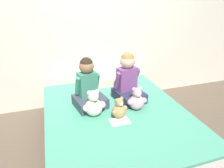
# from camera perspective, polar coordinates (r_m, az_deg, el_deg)

# --- Properties ---
(ground_plane) EXTENTS (14.00, 14.00, 0.00)m
(ground_plane) POSITION_cam_1_polar(r_m,az_deg,el_deg) (2.59, 1.11, -15.04)
(ground_plane) COLOR brown
(wall_behind_bed) EXTENTS (8.00, 0.06, 2.50)m
(wall_behind_bed) POSITION_cam_1_polar(r_m,az_deg,el_deg) (3.05, -5.43, 16.87)
(wall_behind_bed) COLOR silver
(wall_behind_bed) RESTS_ON ground_plane
(bed) EXTENTS (1.63, 1.93, 0.39)m
(bed) POSITION_cam_1_polar(r_m,az_deg,el_deg) (2.47, 1.15, -11.59)
(bed) COLOR #473828
(bed) RESTS_ON ground_plane
(child_on_left) EXTENTS (0.42, 0.41, 0.60)m
(child_on_left) POSITION_cam_1_polar(r_m,az_deg,el_deg) (2.39, -6.76, -1.02)
(child_on_left) COLOR #384251
(child_on_left) RESTS_ON bed
(child_on_right) EXTENTS (0.38, 0.44, 0.62)m
(child_on_right) POSITION_cam_1_polar(r_m,az_deg,el_deg) (2.52, 4.56, 0.95)
(child_on_right) COLOR #282D47
(child_on_right) RESTS_ON bed
(teddy_bear_held_by_left_child) EXTENTS (0.26, 0.20, 0.31)m
(teddy_bear_held_by_left_child) POSITION_cam_1_polar(r_m,az_deg,el_deg) (2.23, -5.21, -6.01)
(teddy_bear_held_by_left_child) COLOR silver
(teddy_bear_held_by_left_child) RESTS_ON bed
(teddy_bear_held_by_right_child) EXTENTS (0.24, 0.18, 0.29)m
(teddy_bear_held_by_right_child) POSITION_cam_1_polar(r_m,az_deg,el_deg) (2.36, 7.07, -4.59)
(teddy_bear_held_by_right_child) COLOR #DBA3B2
(teddy_bear_held_by_right_child) RESTS_ON bed
(teddy_bear_between_children) EXTENTS (0.19, 0.15, 0.24)m
(teddy_bear_between_children) POSITION_cam_1_polar(r_m,az_deg,el_deg) (2.20, 2.05, -7.20)
(teddy_bear_between_children) COLOR tan
(teddy_bear_between_children) RESTS_ON bed
(pillow_at_headboard) EXTENTS (0.47, 0.29, 0.11)m
(pillow_at_headboard) POSITION_cam_1_polar(r_m,az_deg,el_deg) (3.01, -3.67, 0.81)
(pillow_at_headboard) COLOR beige
(pillow_at_headboard) RESTS_ON bed
(sign_card) EXTENTS (0.21, 0.15, 0.00)m
(sign_card) POSITION_cam_1_polar(r_m,az_deg,el_deg) (2.19, 2.24, -10.56)
(sign_card) COLOR white
(sign_card) RESTS_ON bed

